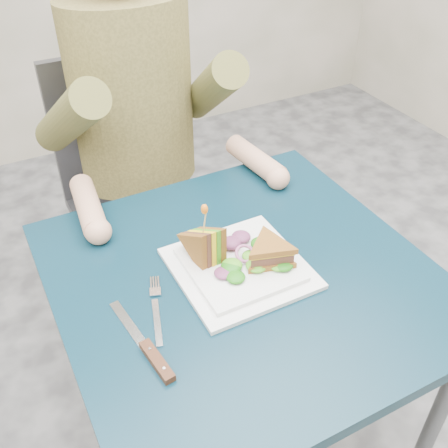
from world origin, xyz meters
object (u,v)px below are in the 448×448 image
chair (133,180)px  sandwich_flat (270,252)px  table (243,300)px  plate (239,267)px  sandwich_upright (206,246)px  diner (133,82)px  fork (156,311)px  knife (151,354)px

chair → sandwich_flat: size_ratio=6.38×
table → chair: 0.74m
table → plate: 0.09m
sandwich_flat → sandwich_upright: bearing=147.5°
diner → sandwich_upright: (-0.06, -0.56, -0.13)m
plate → fork: size_ratio=1.49×
chair → sandwich_upright: 0.71m
diner → sandwich_flat: 0.64m
table → fork: (-0.20, -0.02, 0.08)m
sandwich_flat → knife: 0.31m
diner → sandwich_upright: size_ratio=6.03×
knife → diner: bearing=71.2°
knife → chair: bearing=73.6°
table → diner: (-0.00, 0.61, 0.26)m
table → plate: size_ratio=2.88×
chair → diner: 0.39m
sandwich_upright → fork: bearing=-152.3°
table → fork: bearing=-175.4°
plate → sandwich_flat: bearing=-24.4°
sandwich_upright → knife: (-0.19, -0.17, -0.05)m
plate → sandwich_upright: 0.08m
diner → knife: 0.78m
diner → plate: (-0.00, -0.60, -0.18)m
table → fork: size_ratio=4.30×
plate → sandwich_flat: (0.06, -0.03, 0.04)m
sandwich_upright → diner: bearing=84.0°
sandwich_flat → fork: bearing=-179.1°
plate → table: bearing=-74.8°
diner → fork: bearing=-107.6°
plate → sandwich_flat: size_ratio=1.78×
sandwich_flat → sandwich_upright: sandwich_upright is taller
chair → diner: diner is taller
plate → fork: bearing=-171.6°
table → chair: (0.00, 0.73, -0.11)m
sandwich_upright → fork: size_ratio=0.71×
diner → knife: (-0.25, -0.72, -0.18)m
diner → fork: size_ratio=4.27×
table → sandwich_flat: sandwich_flat is taller
plate → knife: size_ratio=1.17×
table → sandwich_flat: 0.14m
chair → fork: bearing=-105.0°
chair → table: bearing=-90.0°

